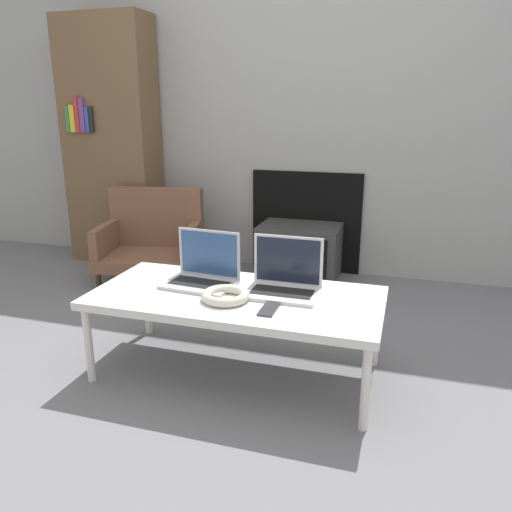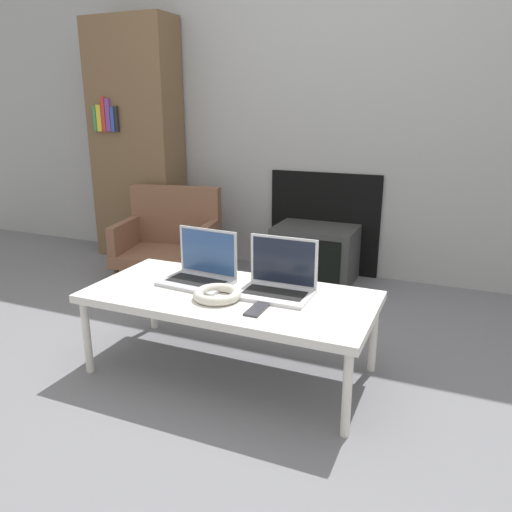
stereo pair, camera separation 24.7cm
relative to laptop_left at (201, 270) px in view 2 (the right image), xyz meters
The scene contains 10 objects.
ground_plane 0.55m from the laptop_left, 52.08° to the right, with size 14.00×14.00×0.00m, color slate.
wall_back 1.79m from the laptop_left, 82.91° to the left, with size 7.00×0.08×2.60m.
table 0.23m from the laptop_left, 24.39° to the right, with size 1.29×0.61×0.39m.
laptop_left is the anchor object (origin of this frame).
laptop_right 0.39m from the laptop_left, ahead, with size 0.32×0.22×0.25m.
headphones 0.25m from the laptop_left, 44.18° to the right, with size 0.21×0.21×0.04m.
phone 0.45m from the laptop_left, 30.40° to the right, with size 0.06×0.14×0.01m.
tv 1.35m from the laptop_left, 82.30° to the left, with size 0.56×0.40×0.39m.
armchair 1.34m from the laptop_left, 128.84° to the left, with size 0.77×0.66×0.63m.
bookshelf 1.96m from the laptop_left, 134.09° to the left, with size 0.70×0.32×1.83m.
Camera 2 is at (0.93, -1.71, 1.19)m, focal length 35.00 mm.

